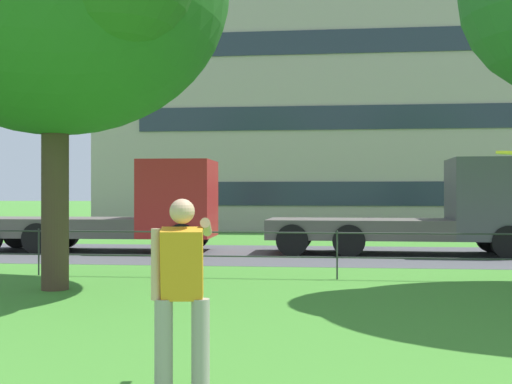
# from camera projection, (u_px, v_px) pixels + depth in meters

# --- Properties ---
(street_strip) EXTENTS (80.00, 6.49, 0.01)m
(street_strip) POSITION_uv_depth(u_px,v_px,m) (336.00, 255.00, 19.13)
(street_strip) COLOR #4C4C51
(street_strip) RESTS_ON ground
(park_fence) EXTENTS (38.28, 0.04, 1.00)m
(park_fence) POSITION_uv_depth(u_px,v_px,m) (337.00, 246.00, 13.74)
(park_fence) COLOR #333833
(park_fence) RESTS_ON ground
(person_thrower) EXTENTS (0.51, 0.83, 1.71)m
(person_thrower) POSITION_uv_depth(u_px,v_px,m) (182.00, 289.00, 5.87)
(person_thrower) COLOR gray
(person_thrower) RESTS_ON ground
(frisbee) EXTENTS (0.37, 0.37, 0.04)m
(frisbee) POSITION_uv_depth(u_px,v_px,m) (511.00, 153.00, 6.25)
(frisbee) COLOR yellow
(flatbed_truck_right) EXTENTS (7.37, 2.62, 2.75)m
(flatbed_truck_right) POSITION_uv_depth(u_px,v_px,m) (130.00, 211.00, 20.34)
(flatbed_truck_right) COLOR #B22323
(flatbed_truck_right) RESTS_ON ground
(flatbed_truck_far_right) EXTENTS (7.34, 2.55, 2.75)m
(flatbed_truck_far_right) POSITION_uv_depth(u_px,v_px,m) (435.00, 212.00, 19.25)
(flatbed_truck_far_right) COLOR #4C4C51
(flatbed_truck_far_right) RESTS_ON ground
(apartment_building_background) EXTENTS (30.00, 11.05, 14.34)m
(apartment_building_background) POSITION_uv_depth(u_px,v_px,m) (397.00, 92.00, 35.78)
(apartment_building_background) COLOR #ADA393
(apartment_building_background) RESTS_ON ground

